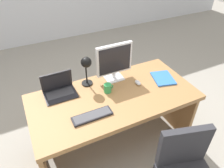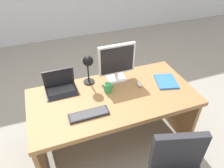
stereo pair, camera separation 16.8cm
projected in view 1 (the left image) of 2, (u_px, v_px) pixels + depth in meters
The scene contains 9 objects.
ground at pixel (76, 78), 3.67m from camera, with size 12.00×12.00×0.00m, color gray.
desk at pixel (112, 107), 2.29m from camera, with size 1.70×0.83×0.75m.
monitor at pixel (114, 61), 2.24m from camera, with size 0.40×0.16×0.42m.
laptop at pixel (58, 87), 2.15m from camera, with size 0.32×0.24×0.23m.
keyboard at pixel (92, 116), 1.90m from camera, with size 0.37×0.12×0.02m.
mouse at pixel (138, 83), 2.29m from camera, with size 0.05×0.09×0.04m.
desk_lamp at pixel (86, 66), 2.14m from camera, with size 0.12×0.15×0.34m.
book at pixel (163, 78), 2.38m from camera, with size 0.28×0.31×0.02m.
coffee_mug at pixel (108, 88), 2.17m from camera, with size 0.10×0.08×0.09m.
Camera 1 is at (-0.73, -1.47, 2.14)m, focal length 33.78 mm.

